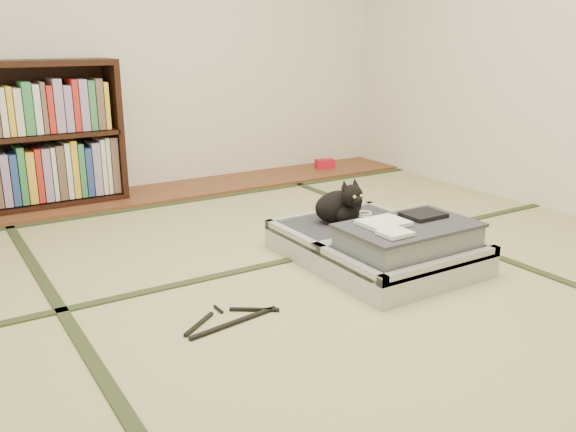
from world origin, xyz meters
TOP-DOWN VIEW (x-y plane):
  - floor at (0.00, 0.00)m, footprint 4.50×4.50m
  - wood_strip at (0.00, 2.00)m, footprint 4.00×0.50m
  - red_item at (1.46, 2.03)m, footprint 0.16×0.12m
  - tatami_borders at (0.00, 0.49)m, footprint 4.00×4.50m
  - bookcase at (-0.88, 2.07)m, footprint 1.31×0.30m
  - suitcase at (0.44, 0.13)m, footprint 0.70×0.93m
  - cat at (0.42, 0.42)m, footprint 0.31×0.31m
  - cable_coil at (0.60, 0.46)m, footprint 0.10×0.10m
  - hanger at (-0.46, -0.04)m, footprint 0.42×0.22m

SIDE VIEW (x-z plane):
  - floor at x=0.00m, z-range 0.00..0.00m
  - tatami_borders at x=0.00m, z-range 0.00..0.01m
  - hanger at x=-0.46m, z-range 0.00..0.01m
  - wood_strip at x=0.00m, z-range 0.00..0.02m
  - red_item at x=1.46m, z-range 0.02..0.09m
  - suitcase at x=0.44m, z-range -0.04..0.23m
  - cable_coil at x=0.60m, z-range 0.13..0.16m
  - cat at x=0.42m, z-range 0.10..0.35m
  - bookcase at x=-0.88m, z-range -0.01..0.91m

